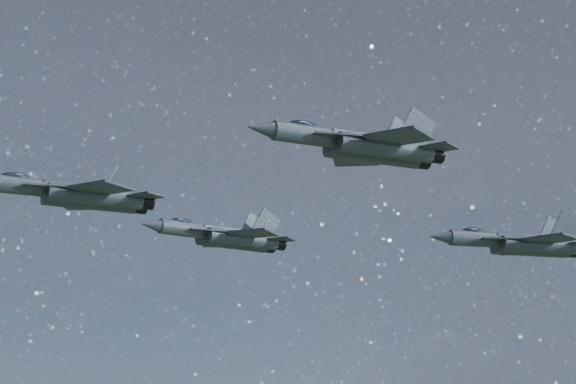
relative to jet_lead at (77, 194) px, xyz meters
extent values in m
cylinder|color=#2E3439|center=(-4.23, -0.94, 0.23)|extent=(7.79, 3.22, 1.61)
ellipsoid|color=#1A252F|center=(-5.44, -1.20, 1.00)|extent=(2.63, 1.59, 0.79)
cube|color=#2E3439|center=(1.00, 0.22, 0.18)|extent=(8.58, 3.33, 1.34)
cylinder|color=#2E3439|center=(1.62, -0.70, -0.28)|extent=(8.79, 3.44, 1.61)
cylinder|color=#2E3439|center=(1.18, 1.32, -0.28)|extent=(8.79, 3.44, 1.61)
cylinder|color=black|center=(6.25, 0.33, -0.28)|extent=(1.63, 1.74, 1.48)
cylinder|color=black|center=(5.80, 2.34, -0.28)|extent=(1.63, 1.74, 1.48)
cube|color=#2E3439|center=(-2.12, -1.89, 0.11)|extent=(5.38, 1.27, 0.12)
cube|color=#2E3439|center=(-2.72, 0.82, 0.11)|extent=(5.36, 3.17, 0.12)
cube|color=#2E3439|center=(1.96, -3.15, -0.08)|extent=(5.89, 5.90, 0.21)
cube|color=#2E3439|center=(0.44, 3.68, -0.08)|extent=(5.17, 5.48, 0.21)
cube|color=#2E3439|center=(6.14, -1.07, -0.08)|extent=(3.49, 3.50, 0.15)
cube|color=#2E3439|center=(5.11, 3.56, -0.08)|extent=(3.03, 3.17, 0.15)
cube|color=#2E3439|center=(4.59, -0.30, 1.67)|extent=(3.58, 0.66, 3.67)
cube|color=#2E3439|center=(4.04, 2.21, 1.67)|extent=(3.47, 1.21, 3.67)
cylinder|color=#2E3439|center=(11.50, 6.62, -1.51)|extent=(7.19, 3.97, 1.50)
cone|color=#2E3439|center=(7.19, 4.95, -1.51)|extent=(2.64, 2.09, 1.35)
ellipsoid|color=#1A252F|center=(10.42, 6.20, -0.78)|extent=(2.50, 1.77, 0.74)
cube|color=#2E3439|center=(16.17, 8.43, -1.55)|extent=(7.89, 4.20, 1.25)
cylinder|color=#2E3439|center=(16.88, 7.67, -1.99)|extent=(8.09, 4.32, 1.50)
cylinder|color=#2E3439|center=(16.18, 9.46, -1.99)|extent=(8.09, 4.32, 1.50)
cylinder|color=black|center=(21.01, 9.27, -1.99)|extent=(1.67, 1.75, 1.39)
cylinder|color=black|center=(20.32, 11.06, -1.99)|extent=(1.67, 1.75, 1.39)
cube|color=#2E3439|center=(13.59, 6.03, -1.62)|extent=(5.12, 1.93, 0.12)
cube|color=#2E3439|center=(12.65, 8.46, -1.62)|extent=(4.81, 3.56, 0.12)
cube|color=#2E3439|center=(17.53, 5.44, -1.79)|extent=(5.51, 5.41, 0.19)
cube|color=#2E3439|center=(15.17, 11.55, -1.79)|extent=(4.37, 4.76, 0.19)
cube|color=#2E3439|center=(21.10, 7.96, -1.79)|extent=(3.27, 3.24, 0.14)
cube|color=#2E3439|center=(19.51, 12.09, -1.79)|extent=(2.56, 2.72, 0.14)
cube|color=#2E3439|center=(19.57, 8.45, -0.16)|extent=(3.26, 1.10, 3.43)
cube|color=#2E3439|center=(18.70, 10.70, -0.16)|extent=(3.08, 1.60, 3.43)
cylinder|color=#2E3439|center=(14.72, -28.08, -1.66)|extent=(6.45, 2.54, 1.33)
cone|color=#2E3439|center=(10.71, -28.88, -1.66)|extent=(2.24, 1.57, 1.19)
ellipsoid|color=#1A252F|center=(13.72, -28.28, -1.02)|extent=(2.17, 1.28, 0.66)
cube|color=#2E3439|center=(19.07, -27.21, -1.70)|extent=(7.11, 2.62, 1.11)
cylinder|color=#2E3439|center=(19.57, -27.98, -2.08)|extent=(7.29, 2.71, 1.33)
cylinder|color=#2E3439|center=(19.24, -26.31, -2.08)|extent=(7.29, 2.71, 1.33)
cylinder|color=black|center=(23.42, -27.21, -2.08)|extent=(1.33, 1.42, 1.23)
cylinder|color=black|center=(23.09, -25.54, -2.08)|extent=(1.33, 1.42, 1.23)
cube|color=#2E3439|center=(16.45, -28.91, -1.76)|extent=(4.44, 0.96, 0.10)
cube|color=#2E3439|center=(16.00, -26.65, -1.76)|extent=(4.46, 2.55, 0.10)
cube|color=#2E3439|center=(19.81, -30.02, -1.91)|extent=(4.87, 4.89, 0.17)
cube|color=#2E3439|center=(18.67, -24.33, -1.91)|extent=(4.33, 4.58, 0.17)
cube|color=#2E3439|center=(23.30, -28.36, -1.91)|extent=(2.88, 2.90, 0.13)
cube|color=#2E3439|center=(22.53, -24.52, -1.91)|extent=(2.54, 2.65, 0.13)
cube|color=#2E3439|center=(22.04, -27.70, -0.46)|extent=(2.97, 0.53, 3.04)
cube|color=#2E3439|center=(21.62, -25.61, -0.46)|extent=(2.89, 0.95, 3.04)
cylinder|color=#2E3439|center=(40.02, -0.07, -2.37)|extent=(7.51, 1.72, 1.58)
cone|color=#2E3439|center=(35.17, -0.17, -2.37)|extent=(2.45, 1.46, 1.42)
ellipsoid|color=#1A252F|center=(38.81, -0.10, -1.62)|extent=(2.43, 1.11, 0.78)
cube|color=#2E3439|center=(45.27, 0.03, -2.42)|extent=(8.32, 1.68, 1.31)
cylinder|color=#2E3439|center=(45.70, -0.97, -2.88)|extent=(8.52, 1.74, 1.58)
cylinder|color=#2E3439|center=(45.66, 1.05, -2.88)|extent=(8.52, 1.74, 1.58)
cylinder|color=black|center=(50.31, 1.14, -2.88)|extent=(1.34, 1.48, 1.46)
cube|color=#2E3439|center=(41.86, -1.40, -2.50)|extent=(5.37, 2.00, 0.12)
cube|color=#2E3439|center=(41.81, 1.33, -2.50)|extent=(5.37, 2.19, 0.12)
cube|color=#2E3439|center=(45.54, -3.40, -2.68)|extent=(5.59, 5.74, 0.20)
cube|color=#2E3439|center=(45.41, 3.47, -2.68)|extent=(5.53, 5.70, 0.20)
cube|color=#2E3439|center=(49.88, 2.45, -2.68)|extent=(3.26, 3.34, 0.15)
cube|color=#2E3439|center=(48.63, -1.17, -0.96)|extent=(3.52, 0.47, 3.60)
cube|color=#2E3439|center=(48.58, 1.36, -0.96)|extent=(3.51, 0.52, 3.60)
camera|label=1|loc=(-1.95, -87.03, -20.11)|focal=60.00mm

